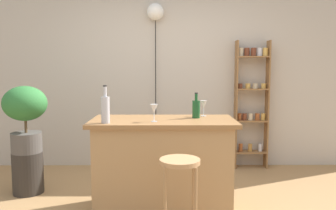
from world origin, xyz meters
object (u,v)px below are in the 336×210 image
object	(u,v)px
potted_plant	(25,112)
wine_glass_center	(204,105)
pendant_globe_light	(155,14)
bottle_sauce_amber	(105,109)
plant_stool	(28,172)
bar_stool	(180,183)
wine_glass_left	(154,109)
spice_shelf	(252,100)
bottle_olive_oil	(196,108)

from	to	relation	value
potted_plant	wine_glass_center	xyz separation A→B (m)	(1.97, -0.27, 0.11)
pendant_globe_light	bottle_sauce_amber	bearing A→B (deg)	-102.89
plant_stool	pendant_globe_light	distance (m)	2.62
bar_stool	wine_glass_left	world-z (taller)	wine_glass_left
spice_shelf	bottle_olive_oil	distance (m)	1.66
potted_plant	wine_glass_left	xyz separation A→B (m)	(1.46, -0.63, 0.11)
bottle_sauce_amber	plant_stool	bearing A→B (deg)	144.90
bottle_olive_oil	wine_glass_center	world-z (taller)	bottle_olive_oil
plant_stool	wine_glass_left	xyz separation A→B (m)	(1.46, -0.63, 0.80)
bar_stool	wine_glass_center	world-z (taller)	wine_glass_center
wine_glass_left	wine_glass_center	xyz separation A→B (m)	(0.50, 0.36, 0.00)
bottle_sauce_amber	wine_glass_left	distance (m)	0.45
bottle_sauce_amber	wine_glass_center	world-z (taller)	bottle_sauce_amber
bar_stool	plant_stool	size ratio (longest dim) A/B	1.51
bottle_sauce_amber	pendant_globe_light	distance (m)	2.12
bar_stool	spice_shelf	size ratio (longest dim) A/B	0.40
wine_glass_left	wine_glass_center	world-z (taller)	same
bottle_olive_oil	pendant_globe_light	distance (m)	1.90
plant_stool	bottle_sauce_amber	xyz separation A→B (m)	(1.03, -0.72, 0.82)
potted_plant	bar_stool	bearing A→B (deg)	-35.42
bottle_sauce_amber	bar_stool	bearing A→B (deg)	-35.91
potted_plant	pendant_globe_light	bearing A→B (deg)	36.12
plant_stool	wine_glass_center	bearing A→B (deg)	-7.94
plant_stool	bottle_olive_oil	xyz separation A→B (m)	(1.88, -0.40, 0.78)
bar_stool	potted_plant	distance (m)	2.10
wine_glass_left	wine_glass_center	bearing A→B (deg)	35.52
bar_stool	bottle_olive_oil	distance (m)	0.96
spice_shelf	wine_glass_left	xyz separation A→B (m)	(-1.32, -1.63, 0.07)
wine_glass_center	potted_plant	bearing A→B (deg)	172.06
bottle_sauce_amber	bottle_olive_oil	bearing A→B (deg)	20.52
bar_stool	wine_glass_center	size ratio (longest dim) A/B	4.37
bottle_olive_oil	bottle_sauce_amber	size ratio (longest dim) A/B	0.74
wine_glass_left	bottle_sauce_amber	bearing A→B (deg)	-168.64
spice_shelf	plant_stool	distance (m)	3.04
bottle_sauce_amber	pendant_globe_light	xyz separation A→B (m)	(0.40, 1.76, 1.11)
wine_glass_left	plant_stool	bearing A→B (deg)	156.61
plant_stool	potted_plant	distance (m)	0.69
potted_plant	wine_glass_left	world-z (taller)	potted_plant
wine_glass_center	pendant_globe_light	world-z (taller)	pendant_globe_light
spice_shelf	bottle_olive_oil	world-z (taller)	spice_shelf
wine_glass_left	pendant_globe_light	bearing A→B (deg)	91.17
spice_shelf	bottle_sauce_amber	world-z (taller)	spice_shelf
bottle_olive_oil	spice_shelf	bearing A→B (deg)	57.03
bar_stool	spice_shelf	xyz separation A→B (m)	(1.10, 2.19, 0.44)
spice_shelf	potted_plant	distance (m)	2.95
bar_stool	wine_glass_left	xyz separation A→B (m)	(-0.22, 0.56, 0.51)
bar_stool	bottle_olive_oil	size ratio (longest dim) A/B	2.81
bottle_olive_oil	wine_glass_left	xyz separation A→B (m)	(-0.41, -0.23, 0.02)
potted_plant	pendant_globe_light	size ratio (longest dim) A/B	0.32
spice_shelf	pendant_globe_light	bearing A→B (deg)	177.93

